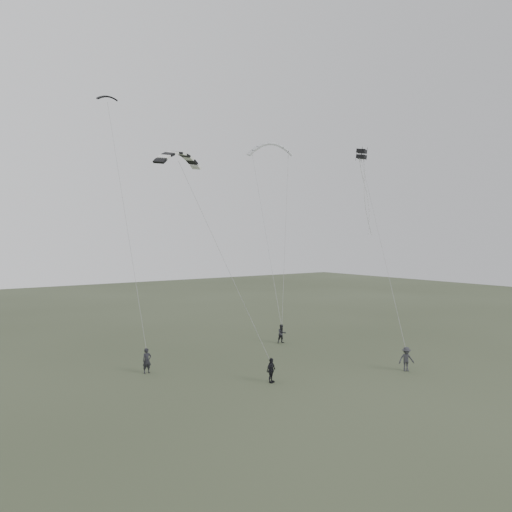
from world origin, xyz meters
TOP-DOWN VIEW (x-y plane):
  - ground at (0.00, 0.00)m, footprint 140.00×140.00m
  - flyer_left at (-6.66, 5.60)m, footprint 0.59×0.40m
  - flyer_right at (6.14, 7.74)m, footprint 0.87×0.75m
  - flyer_center at (-1.47, -0.74)m, footprint 0.94×0.64m
  - flyer_far at (7.28, -3.83)m, footprint 1.18×1.01m
  - kite_dark_small at (-6.94, 11.68)m, footprint 1.54×0.84m
  - kite_pale_large at (9.11, 13.20)m, footprint 4.40×3.43m
  - kite_striped at (-5.57, 3.18)m, footprint 3.42×1.89m
  - kite_box at (10.28, 2.91)m, footprint 0.93×0.97m

SIDE VIEW (x-z plane):
  - ground at x=0.00m, z-range 0.00..0.00m
  - flyer_center at x=-1.47m, z-range 0.00..1.49m
  - flyer_right at x=6.14m, z-range 0.00..1.55m
  - flyer_far at x=7.28m, z-range 0.00..1.58m
  - flyer_left at x=-6.66m, z-range 0.00..1.61m
  - kite_striped at x=-5.57m, z-range 13.15..14.53m
  - kite_box at x=10.28m, z-range 14.90..15.70m
  - kite_pale_large at x=9.11m, z-range 16.59..18.53m
  - kite_dark_small at x=-6.94m, z-range 18.64..19.25m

